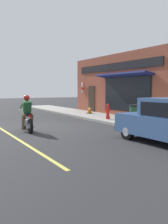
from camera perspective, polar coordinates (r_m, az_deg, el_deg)
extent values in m
plane|color=#2B2B2D|center=(13.10, -9.54, -3.26)|extent=(80.00, 80.00, 0.00)
cube|color=#9E9B93|center=(17.82, 1.65, -0.76)|extent=(2.60, 22.00, 0.14)
cube|color=brown|center=(17.98, 7.15, 5.73)|extent=(0.50, 10.46, 4.20)
cube|color=black|center=(16.78, 9.05, 3.88)|extent=(0.04, 4.39, 2.10)
cube|color=black|center=(16.78, 9.09, 3.88)|extent=(0.02, 4.60, 2.20)
cube|color=#2D2319|center=(20.24, 1.66, 2.72)|extent=(0.04, 0.90, 2.10)
cube|color=navy|center=(16.59, 8.20, 8.02)|extent=(0.81, 5.02, 0.24)
cube|color=black|center=(17.87, 6.47, 9.76)|extent=(0.06, 8.89, 0.50)
cylinder|color=white|center=(21.32, -0.34, 5.13)|extent=(0.14, 0.14, 0.70)
cylinder|color=red|center=(21.32, -0.34, 5.13)|extent=(0.15, 0.15, 0.20)
sphere|color=silver|center=(21.32, -0.34, 6.20)|extent=(0.16, 0.16, 0.16)
cylinder|color=black|center=(12.65, -12.95, -2.20)|extent=(0.16, 0.63, 0.62)
cylinder|color=silver|center=(12.65, -12.95, -2.20)|extent=(0.14, 0.23, 0.22)
cylinder|color=black|center=(11.30, -11.59, -3.04)|extent=(0.16, 0.63, 0.62)
cylinder|color=silver|center=(11.30, -11.59, -3.04)|extent=(0.14, 0.23, 0.22)
cube|color=silver|center=(11.92, -12.27, -2.24)|extent=(0.32, 0.42, 0.24)
ellipsoid|color=orange|center=(12.11, -12.54, -0.18)|extent=(0.35, 0.55, 0.24)
cube|color=black|center=(11.65, -12.07, -0.57)|extent=(0.31, 0.58, 0.10)
cylinder|color=silver|center=(12.52, -12.89, -0.82)|extent=(0.10, 0.33, 0.68)
cylinder|color=silver|center=(12.38, -12.81, 0.41)|extent=(0.56, 0.09, 0.04)
sphere|color=silver|center=(12.56, -12.95, -0.07)|extent=(0.16, 0.16, 0.16)
cylinder|color=silver|center=(11.57, -11.08, -2.94)|extent=(0.13, 0.56, 0.08)
cube|color=red|center=(11.29, -11.68, -0.90)|extent=(0.13, 0.07, 0.08)
cylinder|color=brown|center=(11.81, -13.06, -2.14)|extent=(0.17, 0.36, 0.71)
cylinder|color=brown|center=(11.88, -11.35, -2.06)|extent=(0.17, 0.36, 0.71)
cube|color=#387F42|center=(11.80, -12.28, 1.05)|extent=(0.37, 0.36, 0.57)
cylinder|color=#387F42|center=(11.99, -13.45, 1.28)|extent=(0.14, 0.53, 0.26)
cylinder|color=#387F42|center=(12.07, -11.59, 1.34)|extent=(0.14, 0.53, 0.26)
sphere|color=#A51919|center=(11.84, -12.38, 3.05)|extent=(0.26, 0.26, 0.26)
cube|color=#1E4728|center=(11.64, -12.12, 1.10)|extent=(0.30, 0.26, 0.42)
cylinder|color=black|center=(9.86, 9.45, -4.24)|extent=(0.19, 0.60, 0.60)
cylinder|color=silver|center=(9.86, 9.45, -4.24)|extent=(0.21, 0.33, 0.33)
cylinder|color=black|center=(10.83, 15.33, -3.52)|extent=(0.19, 0.60, 0.60)
cylinder|color=silver|center=(10.83, 15.33, -3.52)|extent=(0.21, 0.33, 0.33)
cube|color=#42669E|center=(9.46, 17.52, -2.97)|extent=(1.71, 3.73, 0.70)
cube|color=black|center=(9.82, 14.93, 0.85)|extent=(1.33, 0.37, 0.51)
cube|color=black|center=(8.69, 15.65, 0.50)|extent=(0.06, 1.52, 0.46)
cube|color=silver|center=(10.44, 8.06, -1.38)|extent=(0.24, 0.04, 0.14)
cube|color=silver|center=(11.10, 12.18, -1.06)|extent=(0.24, 0.04, 0.14)
cube|color=#28282B|center=(10.79, 10.25, -3.18)|extent=(1.61, 0.15, 0.20)
cylinder|color=#23512D|center=(12.88, 11.04, -0.78)|extent=(0.52, 0.52, 0.90)
cylinder|color=black|center=(12.84, 11.08, 1.39)|extent=(0.56, 0.56, 0.08)
cylinder|color=red|center=(15.22, 5.18, -1.22)|extent=(0.24, 0.24, 0.16)
cylinder|color=red|center=(15.18, 5.20, 0.17)|extent=(0.18, 0.18, 0.58)
sphere|color=red|center=(15.16, 5.21, 1.41)|extent=(0.20, 0.20, 0.20)
cylinder|color=red|center=(15.11, 4.79, 0.34)|extent=(0.10, 0.08, 0.08)
cylinder|color=red|center=(15.25, 5.60, 0.38)|extent=(0.10, 0.08, 0.08)
cube|color=black|center=(18.61, 1.19, -0.23)|extent=(0.36, 0.36, 0.04)
cone|color=orange|center=(18.58, 1.19, 0.69)|extent=(0.28, 0.28, 0.56)
cylinder|color=white|center=(18.58, 1.19, 0.75)|extent=(0.20, 0.20, 0.08)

